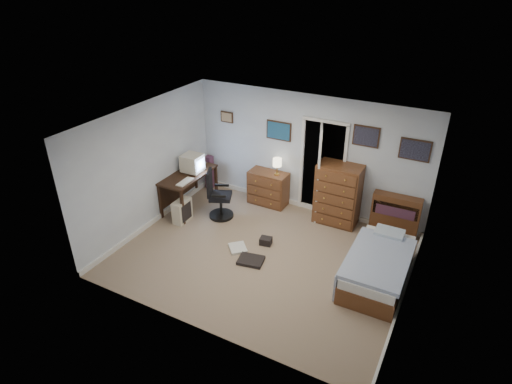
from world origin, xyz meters
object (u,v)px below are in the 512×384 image
bed (377,266)px  office_chair (218,199)px  low_dresser (268,188)px  tall_dresser (338,194)px  computer_desk (185,181)px

bed → office_chair: bearing=171.5°
low_dresser → bed: bearing=-27.0°
tall_dresser → office_chair: bearing=-157.1°
low_dresser → tall_dresser: tall_dresser is taller
tall_dresser → low_dresser: bearing=178.7°
tall_dresser → bed: (1.19, -1.45, -0.36)m
bed → computer_desk: bearing=172.4°
computer_desk → low_dresser: size_ratio=1.64×
computer_desk → office_chair: (0.85, -0.05, -0.20)m
computer_desk → tall_dresser: size_ratio=1.10×
computer_desk → tall_dresser: tall_dresser is taller
office_chair → computer_desk: bearing=152.4°
bed → tall_dresser: bearing=129.0°
office_chair → bed: size_ratio=0.59×
tall_dresser → bed: 1.91m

